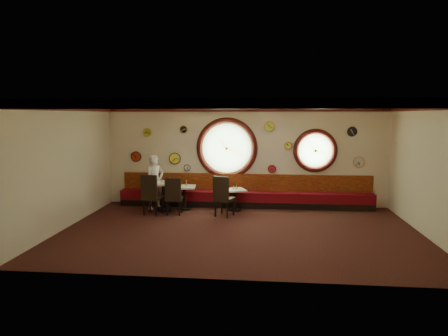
# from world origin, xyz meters

# --- Properties ---
(floor) EXTENTS (9.00, 6.00, 0.00)m
(floor) POSITION_xyz_m (0.00, 0.00, 0.00)
(floor) COLOR black
(floor) RESTS_ON ground
(ceiling) EXTENTS (9.00, 6.00, 0.02)m
(ceiling) POSITION_xyz_m (0.00, 0.00, 3.20)
(ceiling) COLOR gold
(ceiling) RESTS_ON wall_back
(wall_back) EXTENTS (9.00, 0.02, 3.20)m
(wall_back) POSITION_xyz_m (0.00, 3.00, 1.60)
(wall_back) COLOR beige
(wall_back) RESTS_ON floor
(wall_front) EXTENTS (9.00, 0.02, 3.20)m
(wall_front) POSITION_xyz_m (0.00, -3.00, 1.60)
(wall_front) COLOR beige
(wall_front) RESTS_ON floor
(wall_left) EXTENTS (0.02, 6.00, 3.20)m
(wall_left) POSITION_xyz_m (-4.50, 0.00, 1.60)
(wall_left) COLOR beige
(wall_left) RESTS_ON floor
(wall_right) EXTENTS (0.02, 6.00, 3.20)m
(wall_right) POSITION_xyz_m (4.50, 0.00, 1.60)
(wall_right) COLOR beige
(wall_right) RESTS_ON floor
(molding_back) EXTENTS (9.00, 0.10, 0.18)m
(molding_back) POSITION_xyz_m (0.00, 2.95, 3.11)
(molding_back) COLOR #380D0A
(molding_back) RESTS_ON wall_back
(molding_front) EXTENTS (9.00, 0.10, 0.18)m
(molding_front) POSITION_xyz_m (0.00, -2.95, 3.11)
(molding_front) COLOR #380D0A
(molding_front) RESTS_ON wall_back
(molding_left) EXTENTS (0.10, 6.00, 0.18)m
(molding_left) POSITION_xyz_m (-4.45, 0.00, 3.11)
(molding_left) COLOR #380D0A
(molding_left) RESTS_ON wall_back
(molding_right) EXTENTS (0.10, 6.00, 0.18)m
(molding_right) POSITION_xyz_m (4.45, 0.00, 3.11)
(molding_right) COLOR #380D0A
(molding_right) RESTS_ON wall_back
(banquette_base) EXTENTS (8.00, 0.55, 0.20)m
(banquette_base) POSITION_xyz_m (0.00, 2.72, 0.10)
(banquette_base) COLOR black
(banquette_base) RESTS_ON floor
(banquette_seat) EXTENTS (8.00, 0.55, 0.30)m
(banquette_seat) POSITION_xyz_m (0.00, 2.72, 0.35)
(banquette_seat) COLOR #580710
(banquette_seat) RESTS_ON banquette_base
(banquette_back) EXTENTS (8.00, 0.10, 0.55)m
(banquette_back) POSITION_xyz_m (0.00, 2.94, 0.75)
(banquette_back) COLOR #5E0708
(banquette_back) RESTS_ON wall_back
(porthole_left_glass) EXTENTS (1.66, 0.02, 1.66)m
(porthole_left_glass) POSITION_xyz_m (-0.60, 3.00, 1.85)
(porthole_left_glass) COLOR #87C375
(porthole_left_glass) RESTS_ON wall_back
(porthole_left_frame) EXTENTS (1.98, 0.18, 1.98)m
(porthole_left_frame) POSITION_xyz_m (-0.60, 2.98, 1.85)
(porthole_left_frame) COLOR #380D0A
(porthole_left_frame) RESTS_ON wall_back
(porthole_left_ring) EXTENTS (1.61, 0.03, 1.61)m
(porthole_left_ring) POSITION_xyz_m (-0.60, 2.95, 1.85)
(porthole_left_ring) COLOR gold
(porthole_left_ring) RESTS_ON wall_back
(porthole_right_glass) EXTENTS (1.10, 0.02, 1.10)m
(porthole_right_glass) POSITION_xyz_m (2.20, 3.00, 1.80)
(porthole_right_glass) COLOR #87C375
(porthole_right_glass) RESTS_ON wall_back
(porthole_right_frame) EXTENTS (1.38, 0.18, 1.38)m
(porthole_right_frame) POSITION_xyz_m (2.20, 2.98, 1.80)
(porthole_right_frame) COLOR #380D0A
(porthole_right_frame) RESTS_ON wall_back
(porthole_right_ring) EXTENTS (1.09, 0.03, 1.09)m
(porthole_right_ring) POSITION_xyz_m (2.20, 2.95, 1.80)
(porthole_right_ring) COLOR gold
(porthole_right_ring) RESTS_ON wall_back
(wall_clock_0) EXTENTS (0.20, 0.03, 0.20)m
(wall_clock_0) POSITION_xyz_m (-1.90, 2.96, 1.20)
(wall_clock_0) COLOR white
(wall_clock_0) RESTS_ON wall_back
(wall_clock_1) EXTENTS (0.22, 0.03, 0.22)m
(wall_clock_1) POSITION_xyz_m (1.35, 2.96, 1.95)
(wall_clock_1) COLOR #F4F151
(wall_clock_1) RESTS_ON wall_back
(wall_clock_2) EXTENTS (0.24, 0.03, 0.24)m
(wall_clock_2) POSITION_xyz_m (-2.00, 2.96, 2.45)
(wall_clock_2) COLOR black
(wall_clock_2) RESTS_ON wall_back
(wall_clock_3) EXTENTS (0.36, 0.03, 0.36)m
(wall_clock_3) POSITION_xyz_m (-2.30, 2.96, 1.50)
(wall_clock_3) COLOR yellow
(wall_clock_3) RESTS_ON wall_back
(wall_clock_4) EXTENTS (0.34, 0.03, 0.34)m
(wall_clock_4) POSITION_xyz_m (3.55, 2.96, 1.45)
(wall_clock_4) COLOR silver
(wall_clock_4) RESTS_ON wall_back
(wall_clock_5) EXTENTS (0.30, 0.03, 0.30)m
(wall_clock_5) POSITION_xyz_m (0.75, 2.96, 2.55)
(wall_clock_5) COLOR #A9CE40
(wall_clock_5) RESTS_ON wall_back
(wall_clock_6) EXTENTS (0.32, 0.03, 0.32)m
(wall_clock_6) POSITION_xyz_m (-3.60, 2.96, 1.55)
(wall_clock_6) COLOR #B62B12
(wall_clock_6) RESTS_ON wall_back
(wall_clock_7) EXTENTS (0.24, 0.03, 0.24)m
(wall_clock_7) POSITION_xyz_m (0.85, 2.96, 1.20)
(wall_clock_7) COLOR red
(wall_clock_7) RESTS_ON wall_back
(wall_clock_8) EXTENTS (0.26, 0.03, 0.26)m
(wall_clock_8) POSITION_xyz_m (-3.20, 2.96, 2.35)
(wall_clock_8) COLOR #85B123
(wall_clock_8) RESTS_ON wall_back
(wall_clock_9) EXTENTS (0.28, 0.03, 0.28)m
(wall_clock_9) POSITION_xyz_m (3.30, 2.96, 2.40)
(wall_clock_9) COLOR black
(wall_clock_9) RESTS_ON wall_back
(table_a) EXTENTS (0.93, 0.93, 0.87)m
(table_a) POSITION_xyz_m (-2.45, 2.02, 0.55)
(table_a) COLOR black
(table_a) RESTS_ON floor
(table_b) EXTENTS (0.72, 0.72, 0.73)m
(table_b) POSITION_xyz_m (-1.84, 2.19, 0.46)
(table_b) COLOR black
(table_b) RESTS_ON floor
(table_c) EXTENTS (0.79, 0.79, 0.67)m
(table_c) POSITION_xyz_m (-0.28, 2.17, 0.42)
(table_c) COLOR black
(table_c) RESTS_ON floor
(chair_a) EXTENTS (0.59, 0.59, 0.75)m
(chair_a) POSITION_xyz_m (-2.67, 1.37, 0.69)
(chair_a) COLOR black
(chair_a) RESTS_ON floor
(chair_b) EXTENTS (0.48, 0.48, 0.69)m
(chair_b) POSITION_xyz_m (-2.02, 1.47, 0.63)
(chair_b) COLOR black
(chair_b) RESTS_ON floor
(chair_c) EXTENTS (0.65, 0.65, 0.74)m
(chair_c) POSITION_xyz_m (-0.57, 1.39, 0.68)
(chair_c) COLOR black
(chair_c) RESTS_ON floor
(condiment_a_salt) EXTENTS (0.04, 0.04, 0.11)m
(condiment_a_salt) POSITION_xyz_m (-2.51, 2.01, 0.93)
(condiment_a_salt) COLOR silver
(condiment_a_salt) RESTS_ON table_a
(condiment_b_salt) EXTENTS (0.03, 0.03, 0.09)m
(condiment_b_salt) POSITION_xyz_m (-1.94, 2.18, 0.77)
(condiment_b_salt) COLOR silver
(condiment_b_salt) RESTS_ON table_b
(condiment_c_salt) EXTENTS (0.04, 0.04, 0.10)m
(condiment_c_salt) POSITION_xyz_m (-0.32, 2.23, 0.72)
(condiment_c_salt) COLOR silver
(condiment_c_salt) RESTS_ON table_c
(condiment_a_pepper) EXTENTS (0.03, 0.03, 0.10)m
(condiment_a_pepper) POSITION_xyz_m (-2.40, 1.97, 0.92)
(condiment_a_pepper) COLOR silver
(condiment_a_pepper) RESTS_ON table_a
(condiment_b_pepper) EXTENTS (0.04, 0.04, 0.11)m
(condiment_b_pepper) POSITION_xyz_m (-1.78, 2.16, 0.78)
(condiment_b_pepper) COLOR silver
(condiment_b_pepper) RESTS_ON table_b
(condiment_c_pepper) EXTENTS (0.03, 0.03, 0.09)m
(condiment_c_pepper) POSITION_xyz_m (-0.23, 2.14, 0.71)
(condiment_c_pepper) COLOR #BCBCC1
(condiment_c_pepper) RESTS_ON table_c
(condiment_a_bottle) EXTENTS (0.05, 0.05, 0.15)m
(condiment_a_bottle) POSITION_xyz_m (-2.27, 2.10, 0.95)
(condiment_a_bottle) COLOR gold
(condiment_a_bottle) RESTS_ON table_a
(condiment_b_bottle) EXTENTS (0.06, 0.06, 0.18)m
(condiment_b_bottle) POSITION_xyz_m (-1.79, 2.31, 0.82)
(condiment_b_bottle) COLOR gold
(condiment_b_bottle) RESTS_ON table_b
(condiment_c_bottle) EXTENTS (0.05, 0.05, 0.16)m
(condiment_c_bottle) POSITION_xyz_m (-0.23, 2.29, 0.75)
(condiment_c_bottle) COLOR gold
(condiment_c_bottle) RESTS_ON table_c
(waiter) EXTENTS (0.72, 0.73, 1.69)m
(waiter) POSITION_xyz_m (-2.77, 2.20, 0.84)
(waiter) COLOR white
(waiter) RESTS_ON floor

